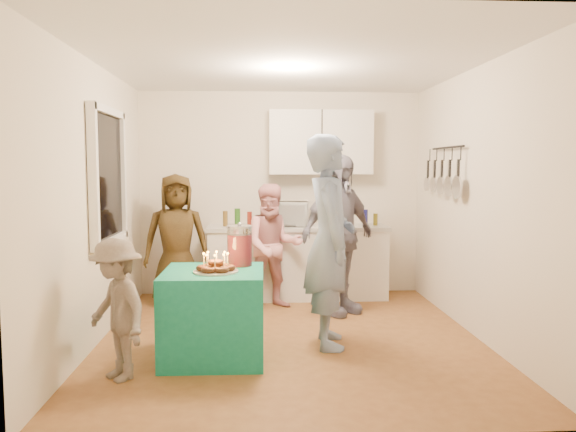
{
  "coord_description": "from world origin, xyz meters",
  "views": [
    {
      "loc": [
        -0.33,
        -5.26,
        1.64
      ],
      "look_at": [
        0.0,
        0.35,
        1.15
      ],
      "focal_mm": 35.0,
      "sensor_mm": 36.0,
      "label": 1
    }
  ],
  "objects": [
    {
      "name": "back_wall",
      "position": [
        0.0,
        2.0,
        1.3
      ],
      "size": [
        3.6,
        3.6,
        0.0
      ],
      "primitive_type": "plane",
      "color": "silver",
      "rests_on": "floor"
    },
    {
      "name": "donut_cake",
      "position": [
        -0.66,
        -0.58,
        0.85
      ],
      "size": [
        0.38,
        0.38,
        0.18
      ],
      "primitive_type": null,
      "color": "#381C0C",
      "rests_on": "party_table"
    },
    {
      "name": "counter",
      "position": [
        0.2,
        1.7,
        0.43
      ],
      "size": [
        2.2,
        0.58,
        0.86
      ],
      "primitive_type": "cube",
      "color": "white",
      "rests_on": "floor"
    },
    {
      "name": "left_wall",
      "position": [
        -1.8,
        0.0,
        1.3
      ],
      "size": [
        4.0,
        4.0,
        0.0
      ],
      "primitive_type": "plane",
      "color": "silver",
      "rests_on": "floor"
    },
    {
      "name": "woman_back_center",
      "position": [
        -0.12,
        1.19,
        0.72
      ],
      "size": [
        0.77,
        0.64,
        1.45
      ],
      "primitive_type": "imported",
      "rotation": [
        0.0,
        0.0,
        0.13
      ],
      "color": "#DD7382",
      "rests_on": "floor"
    },
    {
      "name": "pot_rack",
      "position": [
        1.72,
        0.7,
        1.6
      ],
      "size": [
        0.12,
        1.0,
        0.6
      ],
      "primitive_type": "cube",
      "color": "black",
      "rests_on": "right_wall"
    },
    {
      "name": "punch_jar",
      "position": [
        -0.47,
        -0.27,
        0.93
      ],
      "size": [
        0.22,
        0.22,
        0.34
      ],
      "primitive_type": "cylinder",
      "color": "red",
      "rests_on": "party_table"
    },
    {
      "name": "floor",
      "position": [
        0.0,
        0.0,
        0.0
      ],
      "size": [
        4.0,
        4.0,
        0.0
      ],
      "primitive_type": "plane",
      "color": "brown",
      "rests_on": "ground"
    },
    {
      "name": "woman_back_left",
      "position": [
        -1.26,
        1.36,
        0.78
      ],
      "size": [
        0.84,
        0.62,
        1.56
      ],
      "primitive_type": "imported",
      "rotation": [
        0.0,
        0.0,
        0.17
      ],
      "color": "brown",
      "rests_on": "floor"
    },
    {
      "name": "ceiling",
      "position": [
        0.0,
        0.0,
        2.6
      ],
      "size": [
        4.0,
        4.0,
        0.0
      ],
      "primitive_type": "plane",
      "color": "white",
      "rests_on": "floor"
    },
    {
      "name": "countertop",
      "position": [
        0.2,
        1.7,
        0.89
      ],
      "size": [
        2.24,
        0.62,
        0.05
      ],
      "primitive_type": "cube",
      "color": "beige",
      "rests_on": "counter"
    },
    {
      "name": "woman_back_right",
      "position": [
        0.59,
        0.88,
        0.89
      ],
      "size": [
        1.09,
        0.98,
        1.78
      ],
      "primitive_type": "imported",
      "rotation": [
        0.0,
        0.0,
        0.66
      ],
      "color": "black",
      "rests_on": "floor"
    },
    {
      "name": "man_birthday",
      "position": [
        0.35,
        -0.21,
        0.97
      ],
      "size": [
        0.47,
        0.71,
        1.94
      ],
      "primitive_type": "imported",
      "rotation": [
        0.0,
        0.0,
        1.56
      ],
      "color": "#7C91B5",
      "rests_on": "floor"
    },
    {
      "name": "upper_cabinet",
      "position": [
        0.5,
        1.85,
        1.95
      ],
      "size": [
        1.3,
        0.3,
        0.8
      ],
      "primitive_type": "cube",
      "color": "white",
      "rests_on": "back_wall"
    },
    {
      "name": "microwave",
      "position": [
        0.07,
        1.7,
        1.06
      ],
      "size": [
        0.56,
        0.41,
        0.3
      ],
      "primitive_type": "imported",
      "rotation": [
        0.0,
        0.0,
        -0.08
      ],
      "color": "white",
      "rests_on": "countertop"
    },
    {
      "name": "right_wall",
      "position": [
        1.8,
        0.0,
        1.3
      ],
      "size": [
        4.0,
        4.0,
        0.0
      ],
      "primitive_type": "plane",
      "color": "silver",
      "rests_on": "floor"
    },
    {
      "name": "child_near_left",
      "position": [
        -1.4,
        -0.96,
        0.55
      ],
      "size": [
        0.78,
        0.81,
        1.1
      ],
      "primitive_type": "imported",
      "rotation": [
        0.0,
        0.0,
        -0.86
      ],
      "color": "#60554D",
      "rests_on": "floor"
    },
    {
      "name": "window_night",
      "position": [
        -1.77,
        0.3,
        1.55
      ],
      "size": [
        0.04,
        1.0,
        1.2
      ],
      "primitive_type": "cube",
      "color": "black",
      "rests_on": "left_wall"
    },
    {
      "name": "party_table",
      "position": [
        -0.69,
        -0.5,
        0.38
      ],
      "size": [
        0.86,
        0.86,
        0.76
      ],
      "primitive_type": "cube",
      "rotation": [
        0.0,
        0.0,
        -0.01
      ],
      "color": "#127D60",
      "rests_on": "floor"
    }
  ]
}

